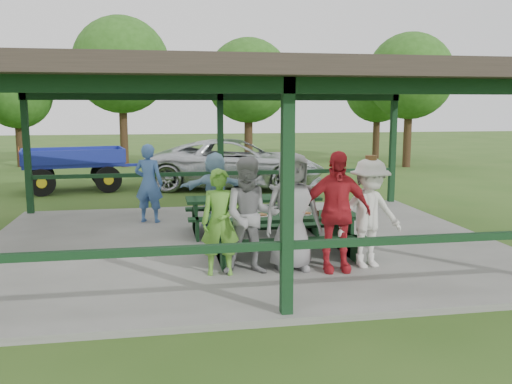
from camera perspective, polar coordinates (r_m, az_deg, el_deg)
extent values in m
plane|color=#2E5119|center=(10.79, -1.44, -5.75)|extent=(90.00, 90.00, 0.00)
cube|color=slate|center=(10.78, -1.44, -5.49)|extent=(10.00, 8.00, 0.10)
cube|color=black|center=(6.80, 3.30, -0.73)|extent=(0.15, 0.15, 3.00)
cube|color=black|center=(14.54, -22.96, 3.77)|extent=(0.15, 0.15, 3.00)
cube|color=black|center=(14.25, -3.76, 4.37)|extent=(0.15, 0.15, 3.00)
cube|color=black|center=(15.53, 14.19, 4.49)|extent=(0.15, 0.15, 3.00)
cube|color=black|center=(6.81, -16.95, -6.28)|extent=(4.65, 0.10, 0.10)
cube|color=black|center=(7.82, 20.68, -4.50)|extent=(4.65, 0.10, 0.10)
cube|color=black|center=(14.26, -13.37, 1.72)|extent=(4.65, 0.10, 0.10)
cube|color=black|center=(14.77, 5.57, 2.17)|extent=(4.65, 0.10, 0.10)
cube|color=black|center=(6.71, 3.41, 11.14)|extent=(9.80, 0.15, 0.20)
cube|color=black|center=(14.21, -3.82, 10.00)|extent=(9.80, 0.15, 0.20)
cube|color=#312923|center=(10.45, -1.51, 11.59)|extent=(10.60, 8.60, 0.24)
cube|color=black|center=(9.56, 2.96, -2.64)|extent=(2.65, 0.75, 0.06)
cube|color=black|center=(9.10, 3.73, -5.15)|extent=(2.65, 0.28, 0.05)
cube|color=black|center=(10.15, 2.24, -3.65)|extent=(2.65, 0.28, 0.05)
cube|color=black|center=(9.45, -3.88, -4.93)|extent=(0.06, 0.70, 0.75)
cube|color=black|center=(9.95, 9.41, -4.32)|extent=(0.06, 0.70, 0.75)
cube|color=black|center=(9.49, -3.87, -5.81)|extent=(0.06, 1.39, 0.45)
cube|color=black|center=(9.99, 9.39, -5.16)|extent=(0.06, 1.39, 0.45)
cube|color=black|center=(11.45, -0.28, -0.69)|extent=(2.82, 0.75, 0.06)
cube|color=black|center=(10.97, 0.21, -2.69)|extent=(2.82, 0.28, 0.05)
cube|color=black|center=(12.04, -0.73, -1.63)|extent=(2.82, 0.28, 0.05)
cube|color=black|center=(11.37, -6.40, -2.58)|extent=(0.06, 0.70, 0.75)
cube|color=black|center=(11.78, 5.62, -2.16)|extent=(0.06, 0.70, 0.75)
cube|color=black|center=(11.40, -6.39, -3.32)|extent=(0.06, 1.39, 0.45)
cube|color=black|center=(11.81, 5.61, -2.88)|extent=(0.06, 1.39, 0.45)
cylinder|color=white|center=(9.38, -3.27, -2.65)|extent=(0.22, 0.22, 0.01)
torus|color=#9F6238|center=(9.35, -3.50, -2.55)|extent=(0.10, 0.10, 0.03)
torus|color=#9F6238|center=(9.36, -3.01, -2.53)|extent=(0.10, 0.10, 0.03)
torus|color=#9F6238|center=(9.42, -3.30, -2.46)|extent=(0.10, 0.10, 0.03)
cylinder|color=white|center=(9.47, 0.64, -2.52)|extent=(0.22, 0.22, 0.01)
torus|color=#9F6238|center=(9.44, 0.43, -2.42)|extent=(0.10, 0.10, 0.03)
torus|color=#9F6238|center=(9.46, 0.90, -2.40)|extent=(0.10, 0.10, 0.03)
torus|color=#9F6238|center=(9.51, 0.59, -2.33)|extent=(0.10, 0.10, 0.03)
cylinder|color=white|center=(9.65, 5.26, -2.34)|extent=(0.22, 0.22, 0.01)
torus|color=#9F6238|center=(9.62, 5.07, -2.24)|extent=(0.10, 0.10, 0.03)
torus|color=#9F6238|center=(9.64, 5.53, -2.23)|extent=(0.10, 0.10, 0.03)
torus|color=#9F6238|center=(9.69, 5.20, -2.16)|extent=(0.10, 0.10, 0.03)
cylinder|color=white|center=(9.85, 9.11, -2.19)|extent=(0.22, 0.22, 0.01)
torus|color=#9F6238|center=(9.81, 8.93, -2.09)|extent=(0.10, 0.10, 0.03)
torus|color=#9F6238|center=(9.84, 9.37, -2.07)|extent=(0.10, 0.10, 0.03)
torus|color=#9F6238|center=(9.89, 9.03, -2.01)|extent=(0.10, 0.10, 0.03)
cylinder|color=#381E0F|center=(9.18, -3.67, -2.62)|extent=(0.06, 0.06, 0.10)
cylinder|color=#381E0F|center=(9.23, -1.39, -2.55)|extent=(0.06, 0.06, 0.10)
cylinder|color=#381E0F|center=(9.44, 4.84, -2.32)|extent=(0.06, 0.06, 0.10)
cylinder|color=#381E0F|center=(9.51, 6.46, -2.25)|extent=(0.06, 0.06, 0.10)
cylinder|color=#381E0F|center=(9.56, 7.41, -2.22)|extent=(0.06, 0.06, 0.10)
cone|color=white|center=(9.60, -1.65, -2.10)|extent=(0.09, 0.09, 0.10)
cone|color=white|center=(9.70, 1.83, -1.98)|extent=(0.09, 0.09, 0.10)
cone|color=white|center=(9.86, 5.57, -1.84)|extent=(0.09, 0.09, 0.10)
cone|color=white|center=(9.87, 5.85, -1.83)|extent=(0.09, 0.09, 0.10)
imported|color=#57982E|center=(8.56, -3.76, -3.18)|extent=(0.65, 0.46, 1.69)
imported|color=gray|center=(8.55, -0.56, -2.56)|extent=(0.96, 0.77, 1.87)
imported|color=gray|center=(8.78, 3.84, -2.07)|extent=(0.99, 0.69, 1.93)
imported|color=red|center=(8.79, 8.38, -2.04)|extent=(1.18, 0.56, 1.96)
imported|color=silver|center=(9.10, 11.83, -2.23)|extent=(1.26, 0.85, 1.81)
cylinder|color=brown|center=(8.98, 12.00, 3.06)|extent=(0.37, 0.37, 0.02)
cylinder|color=brown|center=(8.97, 12.02, 3.44)|extent=(0.22, 0.22, 0.11)
imported|color=#81AAC7|center=(12.08, -4.33, 0.32)|extent=(1.56, 0.55, 1.66)
imported|color=#3C609D|center=(12.64, -11.23, 0.91)|extent=(0.76, 0.62, 1.81)
imported|color=#959598|center=(12.35, 3.10, 0.25)|extent=(0.76, 0.60, 1.54)
imported|color=silver|center=(18.39, -2.08, 3.01)|extent=(6.44, 4.08, 1.66)
cube|color=navy|center=(18.72, -18.66, 2.83)|extent=(3.35, 2.13, 0.13)
cube|color=navy|center=(17.92, -18.58, 3.47)|extent=(3.06, 0.67, 0.44)
cube|color=navy|center=(19.46, -18.81, 3.87)|extent=(3.06, 0.67, 0.44)
cube|color=navy|center=(18.69, -23.47, 3.41)|extent=(0.37, 1.54, 0.44)
cube|color=navy|center=(18.82, -13.97, 3.92)|extent=(0.37, 1.54, 0.44)
cylinder|color=black|center=(17.93, -21.64, 0.91)|extent=(0.87, 0.36, 0.84)
cylinder|color=yellow|center=(17.93, -21.64, 0.91)|extent=(0.35, 0.30, 0.31)
cylinder|color=black|center=(19.58, -21.63, 1.55)|extent=(0.87, 0.36, 0.84)
cylinder|color=yellow|center=(19.58, -21.63, 1.55)|extent=(0.35, 0.30, 0.31)
cylinder|color=black|center=(18.02, -15.28, 1.27)|extent=(0.87, 0.36, 0.84)
cylinder|color=yellow|center=(18.02, -15.28, 1.27)|extent=(0.35, 0.30, 0.31)
cylinder|color=black|center=(19.66, -15.80, 1.87)|extent=(0.87, 0.36, 0.84)
cylinder|color=yellow|center=(19.66, -15.80, 1.87)|extent=(0.35, 0.30, 0.31)
cube|color=navy|center=(18.94, -12.26, 2.83)|extent=(1.11, 0.30, 0.09)
cone|color=#F2590C|center=(18.68, -23.66, 3.74)|extent=(0.11, 0.44, 0.44)
cylinder|color=#302013|center=(27.07, -23.59, 5.01)|extent=(0.36, 0.36, 2.42)
sphere|color=#245115|center=(27.03, -23.87, 9.42)|extent=(3.10, 3.10, 3.10)
cylinder|color=#302013|center=(25.53, -13.76, 6.37)|extent=(0.36, 0.36, 3.37)
sphere|color=#245115|center=(25.58, -14.00, 12.86)|extent=(4.31, 4.31, 4.31)
cylinder|color=#302013|center=(23.71, -0.80, 5.78)|extent=(0.36, 0.36, 2.83)
sphere|color=#245115|center=(23.69, -0.81, 11.66)|extent=(3.62, 3.62, 3.62)
cylinder|color=#302013|center=(25.67, 15.66, 5.90)|extent=(0.36, 0.36, 3.01)
sphere|color=#245115|center=(25.67, 15.90, 11.66)|extent=(3.85, 3.85, 3.85)
cylinder|color=#302013|center=(29.67, 12.54, 6.03)|extent=(0.36, 0.36, 2.64)
sphere|color=#245115|center=(29.65, 12.69, 10.41)|extent=(3.37, 3.37, 3.37)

